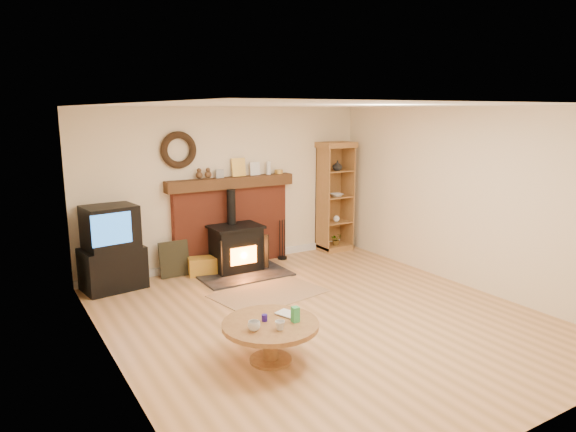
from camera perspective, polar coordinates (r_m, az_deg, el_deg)
ground at (r=6.56m, az=3.99°, el=-11.22°), size 5.50×5.50×0.00m
room_shell at (r=6.16m, az=3.56°, el=3.91°), size 5.02×5.52×2.61m
chimney_breast at (r=8.54m, az=-6.30°, el=-0.19°), size 2.20×0.22×1.78m
wood_stove at (r=8.25m, az=-5.70°, el=-3.71°), size 1.40×1.00×1.31m
area_rug at (r=7.34m, az=-2.14°, el=-8.58°), size 1.64×1.27×0.01m
tv_unit at (r=7.79m, az=-19.00°, el=-3.54°), size 0.91×0.69×1.23m
curio_cabinet at (r=9.42m, az=5.17°, el=2.15°), size 0.64×0.46×1.99m
firelog_box at (r=8.22m, az=-9.44°, el=-5.52°), size 0.50×0.38×0.28m
leaning_painting at (r=8.18m, az=-12.52°, el=-4.68°), size 0.47×0.13×0.56m
fire_tools at (r=8.95m, az=-0.63°, el=-3.97°), size 0.16×0.16×0.70m
coffee_table at (r=5.37m, az=-1.94°, el=-12.53°), size 1.00×1.00×0.58m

